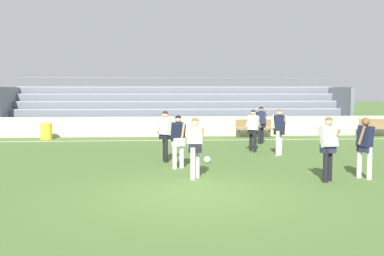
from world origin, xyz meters
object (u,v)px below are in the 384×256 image
Objects in this scene: bleacher_stand at (179,108)px; spectator_seated at (254,124)px; trash_bin at (46,131)px; player_dark_pressing_high at (261,122)px; player_white_on_ball at (165,132)px; player_white_challenging at (328,143)px; player_white_wide_right at (253,127)px; player_white_overlapping at (195,143)px; bench_near_wall_gap at (378,126)px; soccer_ball at (207,160)px; player_dark_trailing_run at (365,142)px; bench_near_bin at (254,127)px; player_dark_dropping_back at (178,137)px; player_dark_deep_cover at (279,128)px.

spectator_seated is (3.59, -3.88, -0.65)m from bleacher_stand.
trash_bin is 0.47× the size of player_dark_pressing_high.
player_white_on_ball is at bearing -94.51° from bleacher_stand.
player_dark_pressing_high is at bearing 89.43° from player_white_challenging.
trash_bin is 9.04m from player_white_on_ball.
bleacher_stand is 24.54× the size of trash_bin.
trash_bin is 10.25m from player_white_wide_right.
player_white_challenging is (3.39, -0.63, 0.03)m from player_white_overlapping.
bench_near_wall_gap is 12.08m from soccer_ball.
bleacher_stand reaches higher than trash_bin.
player_white_wide_right is at bearing -102.38° from spectator_seated.
player_dark_trailing_run is at bearing 16.30° from player_white_challenging.
player_dark_dropping_back is (-4.07, -8.49, 0.41)m from bench_near_bin.
player_dark_dropping_back reaches higher than spectator_seated.
bleacher_stand is 9.12m from player_white_wide_right.
player_white_wide_right is 0.98× the size of player_dark_trailing_run.
player_dark_pressing_high reaches higher than bench_near_wall_gap.
player_dark_dropping_back is at bearing 103.65° from player_white_overlapping.
player_dark_pressing_high is at bearing 65.42° from player_white_overlapping.
spectator_seated is at bearing 67.40° from soccer_ball.
player_dark_trailing_run reaches higher than player_white_wide_right.
spectator_seated is 10.31m from player_dark_trailing_run.
player_dark_deep_cover is (-6.64, -6.00, 0.45)m from bench_near_wall_gap.
player_white_on_ball is (5.62, -7.06, 0.61)m from trash_bin.
trash_bin is 11.86m from player_white_overlapping.
player_dark_trailing_run reaches higher than player_white_overlapping.
bench_near_bin is at bearing -46.37° from bleacher_stand.
player_dark_deep_cover is (9.76, -5.87, 0.61)m from trash_bin.
bench_near_wall_gap is 1.10× the size of player_white_overlapping.
bench_near_wall_gap is at bearing 0.45° from trash_bin.
player_dark_deep_cover is (4.13, 1.18, -0.00)m from player_white_on_ball.
trash_bin is 11.40m from player_dark_deep_cover.
bench_near_bin is at bearing 180.00° from bench_near_wall_gap.
player_dark_dropping_back is 4.39m from player_white_challenging.
bench_near_bin is 8.18× the size of soccer_ball.
player_white_overlapping is 8.35m from player_dark_pressing_high.
player_white_overlapping is at bearing -102.96° from soccer_ball.
bench_near_wall_gap is at bearing 45.26° from player_white_overlapping.
player_dark_deep_cover is 7.63× the size of soccer_ball.
bleacher_stand is at bearing 87.73° from player_dark_dropping_back.
player_dark_dropping_back is 0.98× the size of player_white_overlapping.
spectator_seated is at bearing 86.88° from player_dark_deep_cover.
player_white_overlapping reaches higher than soccer_ball.
bench_near_bin is 8.18m from soccer_ball.
bench_near_wall_gap is 13.43m from player_dark_dropping_back.
player_white_challenging is (-1.13, -0.33, 0.03)m from player_dark_trailing_run.
player_white_challenging reaches higher than player_dark_deep_cover.
player_white_challenging is (-0.29, -10.61, 0.30)m from spectator_seated.
player_dark_dropping_back is (-4.07, -8.37, 0.25)m from spectator_seated.
bench_near_bin is at bearing 58.21° from player_white_on_ball.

